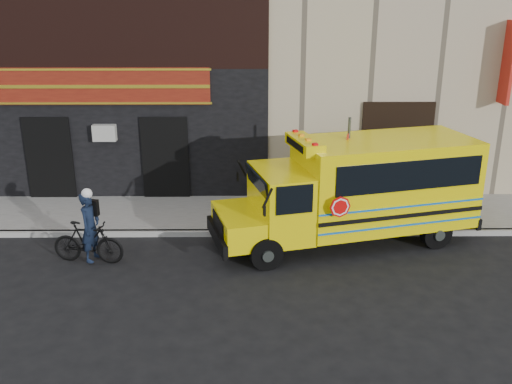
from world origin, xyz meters
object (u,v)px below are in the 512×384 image
object	(u,v)px
bicycle	(88,242)
school_bus	(360,187)
cyclist	(90,229)
sign_pole	(347,173)

from	to	relation	value
bicycle	school_bus	bearing A→B (deg)	-71.36
bicycle	cyclist	xyz separation A→B (m)	(0.08, 0.05, 0.34)
cyclist	school_bus	bearing A→B (deg)	-65.06
bicycle	cyclist	size ratio (longest dim) A/B	1.02
school_bus	cyclist	xyz separation A→B (m)	(-6.76, -1.21, -0.63)
sign_pole	bicycle	bearing A→B (deg)	-166.59
school_bus	bicycle	distance (m)	7.02
school_bus	cyclist	bearing A→B (deg)	-169.85
school_bus	sign_pole	bearing A→B (deg)	137.74
cyclist	sign_pole	bearing A→B (deg)	-62.02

